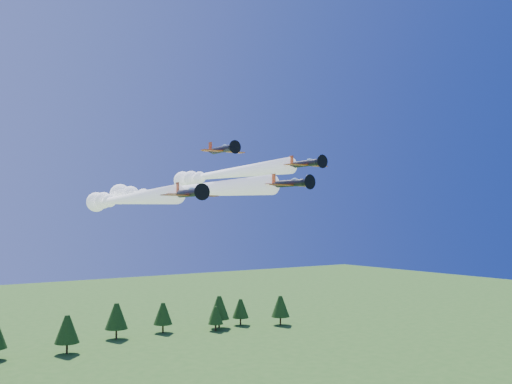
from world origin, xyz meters
TOP-DOWN VIEW (x-y plane):
  - plane_lead at (-2.99, 19.98)m, footprint 8.90×50.45m
  - plane_left at (-8.00, 27.49)m, footprint 8.40×48.67m
  - plane_right at (9.93, 26.51)m, footprint 6.87×44.61m
  - plane_slot at (-1.37, 6.48)m, footprint 6.67×7.30m
  - treeline at (3.57, 110.45)m, footprint 175.03×20.10m

SIDE VIEW (x-z plane):
  - treeline at x=3.57m, z-range 1.07..12.49m
  - plane_left at x=-8.00m, z-range 39.87..43.57m
  - plane_lead at x=-2.99m, z-range 40.97..44.67m
  - plane_right at x=9.93m, z-range 44.76..48.46m
  - plane_slot at x=-1.37m, z-range 47.18..49.55m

